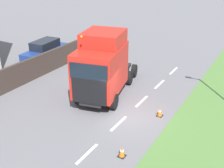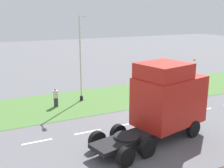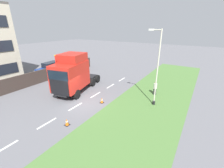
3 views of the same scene
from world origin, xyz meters
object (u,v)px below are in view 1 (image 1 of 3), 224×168
lorry_cab (102,66)px  traffic_cone_lead (160,112)px  parked_car (45,52)px  traffic_cone_trailing (122,152)px

lorry_cab → traffic_cone_lead: lorry_cab is taller
lorry_cab → traffic_cone_lead: bearing=163.3°
lorry_cab → parked_car: bearing=-34.6°
lorry_cab → traffic_cone_lead: 4.76m
traffic_cone_lead → traffic_cone_trailing: (0.17, 4.53, 0.00)m
lorry_cab → traffic_cone_trailing: lorry_cab is taller
parked_car → traffic_cone_lead: bearing=159.1°
lorry_cab → traffic_cone_trailing: 6.65m
traffic_cone_trailing → traffic_cone_lead: bearing=-92.1°
parked_car → traffic_cone_lead: size_ratio=8.40×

